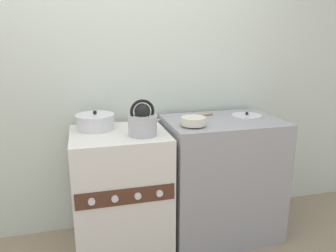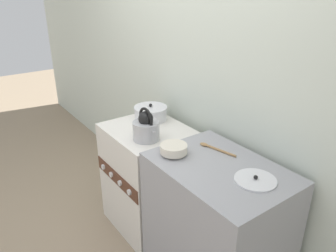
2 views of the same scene
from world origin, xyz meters
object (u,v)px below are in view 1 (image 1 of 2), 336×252
kettle (143,122)px  cooking_pot (95,122)px  stove (121,192)px  enamel_bowl (193,121)px  loose_pot_lid (247,115)px

kettle → cooking_pot: kettle is taller
stove → enamel_bowl: enamel_bowl is taller
enamel_bowl → loose_pot_lid: size_ratio=0.74×
stove → kettle: (0.15, -0.10, 0.54)m
stove → loose_pot_lid: bearing=3.8°
cooking_pot → enamel_bowl: 0.70m
kettle → enamel_bowl: bearing=-2.6°
cooking_pot → loose_pot_lid: 1.16m
stove → loose_pot_lid: (1.01, 0.07, 0.50)m
stove → kettle: size_ratio=3.70×
stove → enamel_bowl: bearing=-13.4°
stove → cooking_pot: size_ratio=3.30×
kettle → loose_pot_lid: 0.88m
cooking_pot → loose_pot_lid: size_ratio=1.17×
cooking_pot → enamel_bowl: (0.65, -0.25, 0.02)m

